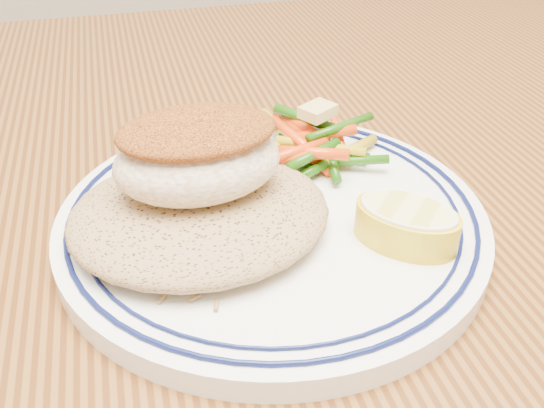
{
  "coord_description": "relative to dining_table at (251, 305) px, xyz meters",
  "views": [
    {
      "loc": [
        -0.07,
        -0.33,
        0.98
      ],
      "look_at": [
        0.01,
        -0.04,
        0.77
      ],
      "focal_mm": 40.0,
      "sensor_mm": 36.0,
      "label": 1
    }
  ],
  "objects": [
    {
      "name": "vegetable_pile",
      "position": [
        0.05,
        0.02,
        0.13
      ],
      "size": [
        0.1,
        0.1,
        0.03
      ],
      "color": "#E23E0B",
      "rests_on": "plate"
    },
    {
      "name": "butter_pat",
      "position": [
        0.06,
        0.02,
        0.15
      ],
      "size": [
        0.03,
        0.03,
        0.01
      ],
      "primitive_type": "cube",
      "rotation": [
        0.0,
        0.0,
        0.55
      ],
      "color": "#E1C66E",
      "rests_on": "vegetable_pile"
    },
    {
      "name": "plate",
      "position": [
        0.01,
        -0.04,
        0.11
      ],
      "size": [
        0.26,
        0.26,
        0.02
      ],
      "color": "white",
      "rests_on": "dining_table"
    },
    {
      "name": "lemon_wedge",
      "position": [
        0.07,
        -0.09,
        0.12
      ],
      "size": [
        0.08,
        0.08,
        0.02
      ],
      "color": "yellow",
      "rests_on": "plate"
    },
    {
      "name": "rice_pilaf",
      "position": [
        -0.04,
        -0.04,
        0.13
      ],
      "size": [
        0.15,
        0.13,
        0.03
      ],
      "primitive_type": "ellipsoid",
      "color": "#95744A",
      "rests_on": "plate"
    },
    {
      "name": "dining_table",
      "position": [
        0.0,
        0.0,
        0.0
      ],
      "size": [
        1.5,
        0.9,
        0.75
      ],
      "color": "#4E290F",
      "rests_on": "ground"
    },
    {
      "name": "fish_fillet",
      "position": [
        -0.04,
        -0.04,
        0.16
      ],
      "size": [
        0.1,
        0.07,
        0.05
      ],
      "color": "#F4E4CA",
      "rests_on": "rice_pilaf"
    }
  ]
}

